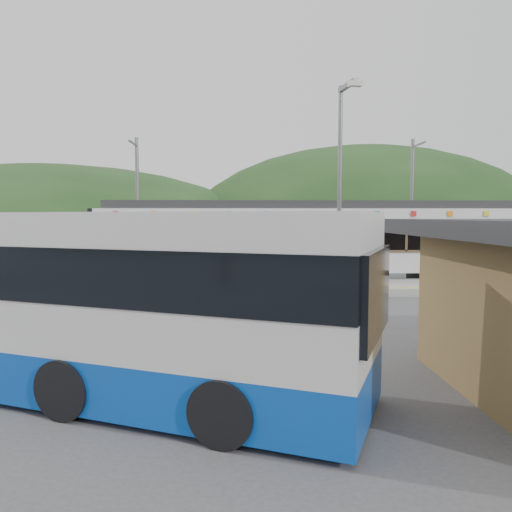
{
  "coord_description": "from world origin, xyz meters",
  "views": [
    {
      "loc": [
        -1.8,
        -16.9,
        3.05
      ],
      "look_at": [
        -1.24,
        1.0,
        1.63
      ],
      "focal_mm": 35.0,
      "sensor_mm": 36.0,
      "label": 1
    }
  ],
  "objects": [
    {
      "name": "catenary_mast_east",
      "position": [
        7.0,
        8.56,
        3.65
      ],
      "size": [
        0.18,
        1.8,
        7.0
      ],
      "color": "slate",
      "rests_on": "ground"
    },
    {
      "name": "ground",
      "position": [
        0.0,
        0.0,
        0.0
      ],
      "size": [
        120.0,
        120.0,
        0.0
      ],
      "primitive_type": "plane",
      "color": "#4C4C4F",
      "rests_on": "ground"
    },
    {
      "name": "bus",
      "position": [
        -5.24,
        -7.87,
        1.5
      ],
      "size": [
        11.58,
        6.77,
        3.12
      ],
      "rotation": [
        0.0,
        0.0,
        -0.39
      ],
      "color": "blue",
      "rests_on": "ground"
    },
    {
      "name": "train",
      "position": [
        1.92,
        6.0,
        2.06
      ],
      "size": [
        20.44,
        3.01,
        3.74
      ],
      "color": "black",
      "rests_on": "ground"
    },
    {
      "name": "platform",
      "position": [
        0.0,
        3.3,
        0.15
      ],
      "size": [
        26.0,
        3.2,
        0.3
      ],
      "primitive_type": "cube",
      "color": "#9E9E99",
      "rests_on": "ground"
    },
    {
      "name": "lamp_post",
      "position": [
        0.96,
        -3.13,
        3.94
      ],
      "size": [
        0.38,
        1.17,
        6.63
      ],
      "rotation": [
        0.0,
        0.0,
        0.18
      ],
      "color": "slate",
      "rests_on": "ground"
    },
    {
      "name": "yellow_line",
      "position": [
        0.0,
        2.0,
        0.3
      ],
      "size": [
        26.0,
        0.1,
        0.01
      ],
      "primitive_type": "cube",
      "color": "yellow",
      "rests_on": "platform"
    },
    {
      "name": "catenary_mast_west",
      "position": [
        -7.0,
        8.56,
        3.65
      ],
      "size": [
        0.18,
        1.8,
        7.0
      ],
      "color": "slate",
      "rests_on": "ground"
    },
    {
      "name": "hills",
      "position": [
        6.19,
        5.29,
        0.0
      ],
      "size": [
        146.0,
        149.0,
        26.0
      ],
      "color": "#1E3D19",
      "rests_on": "ground"
    }
  ]
}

